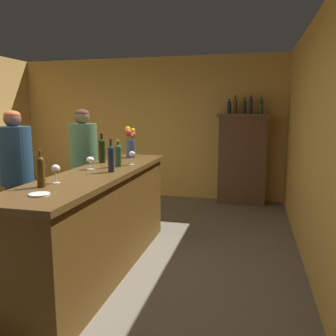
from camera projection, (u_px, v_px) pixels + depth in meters
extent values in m
plane|color=#726A58|center=(56.00, 268.00, 3.69)|extent=(8.75, 8.75, 0.00)
cube|color=#D9A851|center=(148.00, 128.00, 6.75)|extent=(5.32, 0.12, 2.67)
cube|color=gold|center=(333.00, 152.00, 2.84)|extent=(0.12, 6.85, 2.67)
cube|color=#533713|center=(101.00, 224.00, 3.55)|extent=(0.58, 2.63, 1.02)
cube|color=#553A1A|center=(99.00, 174.00, 3.46)|extent=(0.65, 2.74, 0.05)
cube|color=brown|center=(242.00, 159.00, 6.14)|extent=(0.83, 0.31, 1.62)
cube|color=brown|center=(244.00, 115.00, 6.02)|extent=(0.91, 0.37, 0.06)
cylinder|color=#2C4D2C|center=(118.00, 157.00, 3.73)|extent=(0.08, 0.08, 0.21)
sphere|color=#2C4D2C|center=(118.00, 148.00, 3.71)|extent=(0.08, 0.08, 0.08)
cylinder|color=#2C4D2C|center=(118.00, 145.00, 3.70)|extent=(0.03, 0.03, 0.07)
cylinder|color=gold|center=(118.00, 141.00, 3.70)|extent=(0.03, 0.03, 0.02)
cylinder|color=#463311|center=(41.00, 174.00, 2.72)|extent=(0.07, 0.07, 0.21)
sphere|color=#463311|center=(40.00, 161.00, 2.71)|extent=(0.07, 0.07, 0.07)
cylinder|color=#463311|center=(40.00, 156.00, 2.70)|extent=(0.02, 0.02, 0.07)
cylinder|color=#AA2423|center=(40.00, 151.00, 2.69)|extent=(0.02, 0.02, 0.02)
cylinder|color=#1A2638|center=(111.00, 161.00, 3.40)|extent=(0.06, 0.06, 0.23)
sphere|color=#1A2638|center=(111.00, 149.00, 3.38)|extent=(0.06, 0.06, 0.06)
cylinder|color=#1A2638|center=(111.00, 145.00, 3.37)|extent=(0.02, 0.02, 0.09)
cylinder|color=#AE152A|center=(110.00, 139.00, 3.37)|extent=(0.03, 0.03, 0.02)
cylinder|color=black|center=(102.00, 152.00, 4.01)|extent=(0.08, 0.08, 0.24)
sphere|color=black|center=(102.00, 142.00, 3.99)|extent=(0.08, 0.08, 0.08)
cylinder|color=black|center=(102.00, 138.00, 3.99)|extent=(0.03, 0.03, 0.10)
cylinder|color=red|center=(101.00, 133.00, 3.98)|extent=(0.04, 0.04, 0.02)
cylinder|color=white|center=(56.00, 183.00, 2.89)|extent=(0.06, 0.06, 0.00)
cylinder|color=white|center=(56.00, 177.00, 2.89)|extent=(0.01, 0.01, 0.09)
ellipsoid|color=white|center=(56.00, 168.00, 2.87)|extent=(0.07, 0.07, 0.07)
ellipsoid|color=maroon|center=(56.00, 171.00, 2.88)|extent=(0.06, 0.06, 0.03)
cylinder|color=white|center=(91.00, 169.00, 3.57)|extent=(0.07, 0.07, 0.00)
cylinder|color=white|center=(90.00, 166.00, 3.57)|extent=(0.01, 0.01, 0.07)
ellipsoid|color=white|center=(90.00, 160.00, 3.56)|extent=(0.08, 0.08, 0.06)
cylinder|color=white|center=(132.00, 165.00, 3.88)|extent=(0.06, 0.06, 0.00)
cylinder|color=white|center=(132.00, 161.00, 3.87)|extent=(0.01, 0.01, 0.08)
ellipsoid|color=white|center=(132.00, 154.00, 3.86)|extent=(0.07, 0.07, 0.07)
ellipsoid|color=#5E1812|center=(132.00, 156.00, 3.86)|extent=(0.06, 0.06, 0.03)
cylinder|color=#394B70|center=(131.00, 149.00, 4.47)|extent=(0.12, 0.12, 0.23)
cylinder|color=#38602D|center=(133.00, 141.00, 4.45)|extent=(0.01, 0.01, 0.17)
sphere|color=orange|center=(133.00, 134.00, 4.44)|extent=(0.06, 0.06, 0.06)
cylinder|color=#38602D|center=(133.00, 139.00, 4.47)|extent=(0.01, 0.01, 0.21)
sphere|color=gold|center=(133.00, 131.00, 4.45)|extent=(0.07, 0.07, 0.07)
cylinder|color=#38602D|center=(129.00, 140.00, 4.48)|extent=(0.01, 0.01, 0.17)
sphere|color=orange|center=(129.00, 134.00, 4.47)|extent=(0.08, 0.08, 0.08)
cylinder|color=#38602D|center=(128.00, 138.00, 4.45)|extent=(0.01, 0.01, 0.23)
sphere|color=#DCBF0F|center=(128.00, 129.00, 4.43)|extent=(0.07, 0.07, 0.07)
cylinder|color=#38602D|center=(128.00, 140.00, 4.41)|extent=(0.01, 0.01, 0.19)
sphere|color=red|center=(128.00, 132.00, 4.40)|extent=(0.09, 0.09, 0.09)
cylinder|color=#38602D|center=(132.00, 141.00, 4.42)|extent=(0.01, 0.01, 0.15)
sphere|color=#CC3D7D|center=(132.00, 136.00, 4.41)|extent=(0.05, 0.05, 0.05)
cylinder|color=white|center=(39.00, 194.00, 2.48)|extent=(0.15, 0.15, 0.01)
cylinder|color=#1B293F|center=(229.00, 108.00, 6.06)|extent=(0.07, 0.07, 0.18)
sphere|color=#1B293F|center=(229.00, 103.00, 6.04)|extent=(0.07, 0.07, 0.07)
cylinder|color=#1B293F|center=(229.00, 101.00, 6.04)|extent=(0.03, 0.03, 0.08)
cylinder|color=gold|center=(229.00, 98.00, 6.03)|extent=(0.03, 0.03, 0.02)
cylinder|color=#483111|center=(235.00, 107.00, 6.03)|extent=(0.07, 0.07, 0.21)
sphere|color=#483111|center=(235.00, 101.00, 6.01)|extent=(0.07, 0.07, 0.07)
cylinder|color=#483111|center=(235.00, 99.00, 6.01)|extent=(0.02, 0.02, 0.08)
cylinder|color=black|center=(235.00, 96.00, 6.00)|extent=(0.03, 0.03, 0.02)
cylinder|color=#15331C|center=(244.00, 108.00, 5.99)|extent=(0.06, 0.06, 0.19)
sphere|color=#15331C|center=(245.00, 103.00, 5.98)|extent=(0.06, 0.06, 0.06)
cylinder|color=#15331C|center=(245.00, 100.00, 5.97)|extent=(0.03, 0.03, 0.08)
cylinder|color=#B1222D|center=(245.00, 98.00, 5.96)|extent=(0.03, 0.03, 0.02)
cylinder|color=#232334|center=(251.00, 107.00, 5.96)|extent=(0.07, 0.07, 0.24)
sphere|color=#232334|center=(251.00, 100.00, 5.95)|extent=(0.07, 0.07, 0.07)
cylinder|color=#232334|center=(251.00, 98.00, 5.94)|extent=(0.03, 0.03, 0.07)
cylinder|color=gold|center=(251.00, 95.00, 5.93)|extent=(0.03, 0.03, 0.02)
cylinder|color=#25492D|center=(261.00, 108.00, 5.93)|extent=(0.08, 0.08, 0.20)
sphere|color=#25492D|center=(261.00, 102.00, 5.91)|extent=(0.08, 0.08, 0.08)
cylinder|color=#25492D|center=(261.00, 100.00, 5.90)|extent=(0.03, 0.03, 0.08)
cylinder|color=#B4161A|center=(261.00, 97.00, 5.90)|extent=(0.03, 0.03, 0.02)
cylinder|color=#2A3044|center=(20.00, 221.00, 3.86)|extent=(0.26, 0.26, 0.88)
cylinder|color=#1C374E|center=(15.00, 155.00, 3.74)|extent=(0.36, 0.36, 0.63)
sphere|color=brown|center=(12.00, 119.00, 3.67)|extent=(0.18, 0.18, 0.18)
ellipsoid|color=#A64F2A|center=(12.00, 115.00, 3.66)|extent=(0.17, 0.17, 0.10)
cylinder|color=#262C34|center=(85.00, 199.00, 4.93)|extent=(0.28, 0.28, 0.84)
cylinder|color=#456944|center=(83.00, 147.00, 4.81)|extent=(0.39, 0.39, 0.65)
sphere|color=brown|center=(82.00, 117.00, 4.74)|extent=(0.21, 0.21, 0.21)
ellipsoid|color=#542A22|center=(82.00, 113.00, 4.73)|extent=(0.20, 0.20, 0.12)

